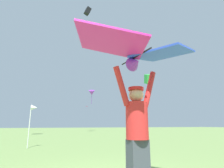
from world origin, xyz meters
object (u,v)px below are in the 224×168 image
object	(u,v)px
distant_kite_black_low_left	(88,11)
marker_flag	(34,110)
held_stunt_kite	(138,51)
kite_flyer_person	(137,131)
distant_kite_purple_mid_left	(92,93)
distant_kite_green_far_center	(148,79)
distant_kite_magenta_high_right	(87,106)

from	to	relation	value
distant_kite_black_low_left	marker_flag	bearing A→B (deg)	-110.15
held_stunt_kite	marker_flag	bearing A→B (deg)	107.79
distant_kite_black_low_left	marker_flag	size ratio (longest dim) A/B	0.59
kite_flyer_person	distant_kite_purple_mid_left	world-z (taller)	distant_kite_purple_mid_left
distant_kite_black_low_left	kite_flyer_person	bearing A→B (deg)	-96.41
held_stunt_kite	distant_kite_green_far_center	bearing A→B (deg)	60.17
kite_flyer_person	distant_kite_green_far_center	xyz separation A→B (m)	(8.28, 14.32, 4.93)
kite_flyer_person	distant_kite_magenta_high_right	xyz separation A→B (m)	(4.40, 30.18, 3.34)
kite_flyer_person	held_stunt_kite	world-z (taller)	held_stunt_kite
distant_kite_black_low_left	distant_kite_magenta_high_right	world-z (taller)	distant_kite_black_low_left
distant_kite_purple_mid_left	marker_flag	size ratio (longest dim) A/B	1.32
held_stunt_kite	distant_kite_green_far_center	size ratio (longest dim) A/B	1.81
distant_kite_black_low_left	distant_kite_purple_mid_left	bearing A→B (deg)	74.09
distant_kite_purple_mid_left	distant_kite_magenta_high_right	bearing A→B (deg)	94.45
marker_flag	distant_kite_black_low_left	bearing A→B (deg)	69.85
distant_kite_green_far_center	distant_kite_magenta_high_right	xyz separation A→B (m)	(-3.88, 15.86, -1.59)
kite_flyer_person	held_stunt_kite	bearing A→B (deg)	-80.68
kite_flyer_person	held_stunt_kite	xyz separation A→B (m)	(0.02, -0.10, 1.26)
kite_flyer_person	distant_kite_black_low_left	distance (m)	23.11
kite_flyer_person	held_stunt_kite	distance (m)	1.26
kite_flyer_person	distant_kite_black_low_left	size ratio (longest dim) A/B	1.68
distant_kite_green_far_center	held_stunt_kite	bearing A→B (deg)	-119.83
distant_kite_purple_mid_left	distant_kite_black_low_left	bearing A→B (deg)	-105.91
held_stunt_kite	distant_kite_purple_mid_left	size ratio (longest dim) A/B	0.87
distant_kite_black_low_left	distant_kite_magenta_high_right	bearing A→B (deg)	78.94
kite_flyer_person	marker_flag	world-z (taller)	marker_flag
distant_kite_green_far_center	marker_flag	distance (m)	13.61
distant_kite_magenta_high_right	marker_flag	size ratio (longest dim) A/B	0.24
distant_kite_green_far_center	distant_kite_magenta_high_right	distance (m)	16.41
kite_flyer_person	marker_flag	bearing A→B (deg)	107.91
distant_kite_green_far_center	distant_kite_purple_mid_left	size ratio (longest dim) A/B	0.48
kite_flyer_person	distant_kite_magenta_high_right	size ratio (longest dim) A/B	4.11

